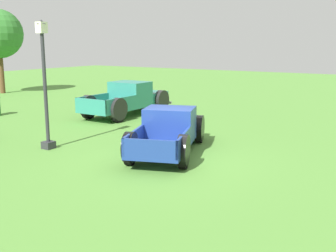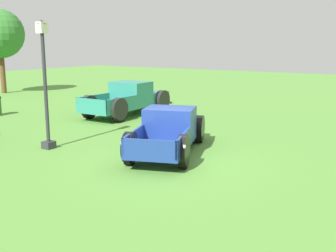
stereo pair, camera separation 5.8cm
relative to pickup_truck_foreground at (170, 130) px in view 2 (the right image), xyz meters
name	(u,v)px [view 2 (the right image)]	position (x,y,z in m)	size (l,w,h in m)	color
ground_plane	(169,159)	(-0.93, -0.55, -0.69)	(80.00, 80.00, 0.00)	#548C38
pickup_truck_foreground	(170,130)	(0.00, 0.00, 0.00)	(5.05, 3.24, 1.46)	navy
pickup_truck_behind_right	(132,99)	(4.99, 5.52, 0.09)	(5.41, 2.16, 1.65)	#2D8475
lamp_post_near	(45,83)	(-2.06, 3.62, 1.55)	(0.36, 0.36, 4.28)	#2D2D33
oak_tree_east	(0,34)	(6.98, 18.80, 3.48)	(3.43, 3.43, 5.92)	brown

